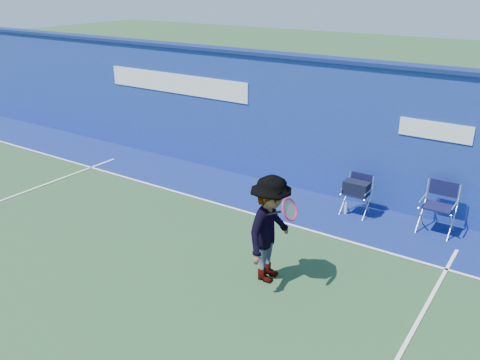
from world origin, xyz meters
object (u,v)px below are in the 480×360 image
Objects in this scene: directors_chair_right at (437,217)px; water_bottle at (346,208)px; tennis_player at (270,229)px; directors_chair_left at (356,199)px.

directors_chair_right is 1.80m from water_bottle.
directors_chair_right is at bearing 60.04° from tennis_player.
tennis_player is (-0.09, -3.02, 0.78)m from water_bottle.
directors_chair_left is at bearing -175.99° from directors_chair_right.
tennis_player is at bearing -94.53° from directors_chair_left.
directors_chair_left is 0.47× the size of tennis_player.
tennis_player reaches higher than water_bottle.
tennis_player reaches higher than directors_chair_left.
water_bottle is 0.15× the size of tennis_player.
water_bottle is (-0.16, -0.10, -0.23)m from directors_chair_left.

